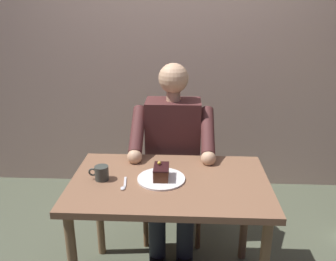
{
  "coord_description": "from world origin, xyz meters",
  "views": [
    {
      "loc": [
        -0.08,
        1.7,
        1.61
      ],
      "look_at": [
        0.01,
        -0.1,
        0.96
      ],
      "focal_mm": 37.88,
      "sensor_mm": 36.0,
      "label": 1
    }
  ],
  "objects": [
    {
      "name": "cafe_rear_panel",
      "position": [
        0.0,
        -1.39,
        1.5
      ],
      "size": [
        6.4,
        0.12,
        3.0
      ],
      "primitive_type": "cube",
      "color": "beige",
      "rests_on": "ground"
    },
    {
      "name": "cake_slice",
      "position": [
        0.05,
        -0.01,
        0.76
      ],
      "size": [
        0.08,
        0.13,
        0.09
      ],
      "color": "#4A2515",
      "rests_on": "dessert_plate"
    },
    {
      "name": "dessert_spoon",
      "position": [
        0.24,
        0.07,
        0.72
      ],
      "size": [
        0.03,
        0.14,
        0.01
      ],
      "color": "silver",
      "rests_on": "dining_table"
    },
    {
      "name": "coffee_cup",
      "position": [
        0.37,
        0.01,
        0.75
      ],
      "size": [
        0.11,
        0.07,
        0.08
      ],
      "color": "#373C36",
      "rests_on": "dining_table"
    },
    {
      "name": "chair",
      "position": [
        0.0,
        -0.62,
        0.5
      ],
      "size": [
        0.42,
        0.42,
        0.9
      ],
      "color": "brown",
      "rests_on": "ground"
    },
    {
      "name": "dining_table",
      "position": [
        0.0,
        0.0,
        0.62
      ],
      "size": [
        1.07,
        0.68,
        0.71
      ],
      "color": "brown",
      "rests_on": "ground"
    },
    {
      "name": "seated_person",
      "position": [
        0.0,
        -0.45,
        0.65
      ],
      "size": [
        0.53,
        0.58,
        1.26
      ],
      "color": "#4C2624",
      "rests_on": "ground"
    },
    {
      "name": "dessert_plate",
      "position": [
        0.05,
        -0.01,
        0.72
      ],
      "size": [
        0.26,
        0.26,
        0.01
      ],
      "primitive_type": "cylinder",
      "color": "white",
      "rests_on": "dining_table"
    }
  ]
}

